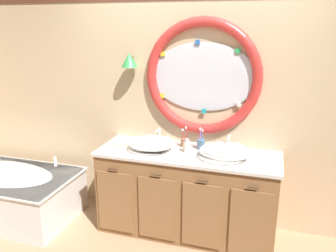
{
  "coord_description": "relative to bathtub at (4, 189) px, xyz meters",
  "views": [
    {
      "loc": [
        0.78,
        -2.8,
        2.06
      ],
      "look_at": [
        -0.16,
        0.25,
        1.11
      ],
      "focal_mm": 36.82,
      "sensor_mm": 36.0,
      "label": 1
    }
  ],
  "objects": [
    {
      "name": "toothbrush_holder_right",
      "position": [
        2.13,
        0.41,
        0.62
      ],
      "size": [
        0.09,
        0.09,
        0.22
      ],
      "color": "slate",
      "rests_on": "vanity_counter"
    },
    {
      "name": "sink_basin_right",
      "position": [
        2.39,
        0.25,
        0.63
      ],
      "size": [
        0.48,
        0.48,
        0.12
      ],
      "color": "white",
      "rests_on": "vanity_counter"
    },
    {
      "name": "toothbrush_holder_left",
      "position": [
        1.95,
        0.43,
        0.61
      ],
      "size": [
        0.08,
        0.08,
        0.22
      ],
      "color": "#996647",
      "rests_on": "vanity_counter"
    },
    {
      "name": "sink_basin_left",
      "position": [
        1.66,
        0.25,
        0.63
      ],
      "size": [
        0.45,
        0.45,
        0.13
      ],
      "color": "white",
      "rests_on": "vanity_counter"
    },
    {
      "name": "faucet_set_left",
      "position": [
        1.66,
        0.49,
        0.62
      ],
      "size": [
        0.21,
        0.14,
        0.15
      ],
      "color": "silver",
      "rests_on": "vanity_counter"
    },
    {
      "name": "folded_hand_towel",
      "position": [
        1.3,
        0.26,
        0.58
      ],
      "size": [
        0.19,
        0.11,
        0.03
      ],
      "color": "beige",
      "rests_on": "vanity_counter"
    },
    {
      "name": "vanity_counter",
      "position": [
        2.03,
        0.28,
        0.13
      ],
      "size": [
        1.77,
        0.64,
        0.86
      ],
      "color": "olive",
      "rests_on": "ground_plane"
    },
    {
      "name": "back_wall_assembly",
      "position": [
        2.0,
        0.61,
        1.03
      ],
      "size": [
        6.4,
        0.26,
        2.6
      ],
      "color": "#D6B78E",
      "rests_on": "ground_plane"
    },
    {
      "name": "faucet_set_right",
      "position": [
        2.39,
        0.49,
        0.62
      ],
      "size": [
        0.22,
        0.14,
        0.15
      ],
      "color": "silver",
      "rests_on": "vanity_counter"
    },
    {
      "name": "bathtub",
      "position": [
        0.0,
        0.0,
        0.0
      ],
      "size": [
        1.63,
        0.87,
        0.59
      ],
      "color": "white",
      "rests_on": "ground_plane"
    },
    {
      "name": "ground_plane",
      "position": [
        1.99,
        0.03,
        -0.3
      ],
      "size": [
        14.0,
        14.0,
        0.0
      ],
      "primitive_type": "plane",
      "color": "tan"
    },
    {
      "name": "soap_dispenser",
      "position": [
        2.02,
        0.28,
        0.62
      ],
      "size": [
        0.06,
        0.06,
        0.15
      ],
      "color": "#EFE5C6",
      "rests_on": "vanity_counter"
    }
  ]
}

